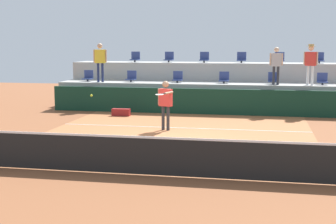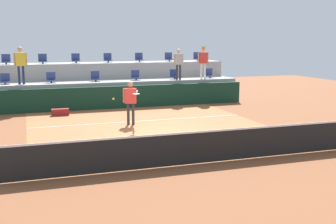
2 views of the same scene
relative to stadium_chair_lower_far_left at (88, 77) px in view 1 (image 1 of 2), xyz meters
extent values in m
plane|color=brown|center=(5.36, -7.23, -1.46)|extent=(40.00, 40.00, 0.00)
cube|color=#A36038|center=(5.36, -6.23, -1.46)|extent=(9.00, 10.00, 0.01)
cube|color=silver|center=(5.36, -4.83, -1.46)|extent=(9.00, 0.06, 0.00)
cube|color=black|center=(5.36, -11.23, -1.01)|extent=(10.40, 0.01, 0.87)
cube|color=white|center=(5.36, -11.23, -0.57)|extent=(10.40, 0.02, 0.05)
cube|color=#0F3323|center=(5.36, -1.23, -0.91)|extent=(13.00, 0.16, 1.10)
cube|color=#9E9E99|center=(5.36, 0.07, -0.84)|extent=(13.00, 1.80, 1.25)
cube|color=#9E9E99|center=(5.36, 1.87, -0.41)|extent=(13.00, 1.80, 2.10)
cylinder|color=#2D2D33|center=(0.00, -0.08, -0.16)|extent=(0.08, 0.08, 0.10)
cube|color=navy|center=(0.00, -0.08, -0.09)|extent=(0.44, 0.40, 0.04)
cube|color=navy|center=(0.00, 0.10, 0.12)|extent=(0.44, 0.04, 0.38)
cylinder|color=#2D2D33|center=(2.12, -0.08, -0.16)|extent=(0.08, 0.08, 0.10)
cube|color=navy|center=(2.12, -0.08, -0.09)|extent=(0.44, 0.40, 0.04)
cube|color=navy|center=(2.12, 0.10, 0.12)|extent=(0.44, 0.04, 0.38)
cylinder|color=#2D2D33|center=(4.31, -0.08, -0.16)|extent=(0.08, 0.08, 0.10)
cube|color=navy|center=(4.31, -0.08, -0.09)|extent=(0.44, 0.40, 0.04)
cube|color=navy|center=(4.31, 0.10, 0.12)|extent=(0.44, 0.04, 0.38)
cylinder|color=#2D2D33|center=(6.42, -0.08, -0.16)|extent=(0.08, 0.08, 0.10)
cube|color=navy|center=(6.42, -0.08, -0.09)|extent=(0.44, 0.40, 0.04)
cube|color=navy|center=(6.42, 0.10, 0.12)|extent=(0.44, 0.04, 0.38)
cylinder|color=#2D2D33|center=(8.58, -0.08, -0.16)|extent=(0.08, 0.08, 0.10)
cube|color=navy|center=(8.58, -0.08, -0.09)|extent=(0.44, 0.40, 0.04)
cube|color=navy|center=(8.58, 0.10, 0.12)|extent=(0.44, 0.04, 0.38)
cylinder|color=#2D2D33|center=(10.66, -0.08, -0.16)|extent=(0.08, 0.08, 0.10)
cube|color=navy|center=(10.66, -0.08, -0.09)|extent=(0.44, 0.40, 0.04)
cube|color=navy|center=(10.66, 0.10, 0.12)|extent=(0.44, 0.04, 0.38)
cylinder|color=#2D2D33|center=(0.02, 1.72, 0.69)|extent=(0.08, 0.08, 0.10)
cube|color=navy|center=(0.02, 1.72, 0.76)|extent=(0.44, 0.40, 0.04)
cube|color=navy|center=(0.02, 1.90, 0.97)|extent=(0.44, 0.04, 0.38)
cylinder|color=#2D2D33|center=(1.84, 1.72, 0.69)|extent=(0.08, 0.08, 0.10)
cube|color=navy|center=(1.84, 1.72, 0.76)|extent=(0.44, 0.40, 0.04)
cube|color=navy|center=(1.84, 1.90, 0.97)|extent=(0.44, 0.04, 0.38)
cylinder|color=#2D2D33|center=(3.56, 1.72, 0.69)|extent=(0.08, 0.08, 0.10)
cube|color=navy|center=(3.56, 1.72, 0.76)|extent=(0.44, 0.40, 0.04)
cube|color=navy|center=(3.56, 1.90, 0.97)|extent=(0.44, 0.04, 0.38)
cylinder|color=#2D2D33|center=(5.31, 1.72, 0.69)|extent=(0.08, 0.08, 0.10)
cube|color=navy|center=(5.31, 1.72, 0.76)|extent=(0.44, 0.40, 0.04)
cube|color=navy|center=(5.31, 1.90, 0.97)|extent=(0.44, 0.04, 0.38)
cylinder|color=#2D2D33|center=(7.11, 1.72, 0.69)|extent=(0.08, 0.08, 0.10)
cube|color=navy|center=(7.11, 1.72, 0.76)|extent=(0.44, 0.40, 0.04)
cube|color=navy|center=(7.11, 1.90, 0.97)|extent=(0.44, 0.04, 0.38)
cylinder|color=#2D2D33|center=(8.89, 1.72, 0.69)|extent=(0.08, 0.08, 0.10)
cube|color=navy|center=(8.89, 1.72, 0.76)|extent=(0.44, 0.40, 0.04)
cube|color=navy|center=(8.89, 1.90, 0.97)|extent=(0.44, 0.04, 0.38)
cylinder|color=#2D2D33|center=(10.69, 1.72, 0.69)|extent=(0.08, 0.08, 0.10)
cube|color=navy|center=(10.69, 1.72, 0.76)|extent=(0.44, 0.40, 0.04)
cube|color=navy|center=(10.69, 1.90, 0.97)|extent=(0.44, 0.04, 0.38)
cylinder|color=#2D2D33|center=(4.73, -5.34, -1.04)|extent=(0.14, 0.14, 0.85)
cylinder|color=#2D2D33|center=(4.92, -5.39, -1.04)|extent=(0.14, 0.14, 0.85)
cube|color=red|center=(4.83, -5.36, -0.31)|extent=(0.49, 0.31, 0.60)
sphere|color=#A87A5B|center=(4.83, -5.36, 0.15)|extent=(0.29, 0.29, 0.23)
cylinder|color=#A87A5B|center=(4.57, -5.29, -0.29)|extent=(0.09, 0.09, 0.57)
cylinder|color=#A87A5B|center=(5.00, -5.70, -0.11)|extent=(0.22, 0.54, 0.07)
cylinder|color=black|center=(4.90, -6.05, -0.11)|extent=(0.11, 0.26, 0.04)
ellipsoid|color=silver|center=(4.82, -6.32, -0.11)|extent=(0.34, 0.38, 0.03)
cylinder|color=navy|center=(0.65, -0.40, 0.22)|extent=(0.13, 0.13, 0.87)
cylinder|color=navy|center=(0.84, -0.37, 0.22)|extent=(0.13, 0.13, 0.87)
cube|color=yellow|center=(0.75, -0.38, 0.97)|extent=(0.50, 0.27, 0.62)
sphere|color=tan|center=(0.75, -0.38, 1.45)|extent=(0.28, 0.28, 0.24)
cylinder|color=tan|center=(0.48, -0.43, 0.99)|extent=(0.08, 0.08, 0.58)
cylinder|color=tan|center=(1.01, -0.33, 0.99)|extent=(0.08, 0.08, 0.58)
cylinder|color=#2D2D33|center=(8.59, -0.39, 0.18)|extent=(0.12, 0.12, 0.79)
cylinder|color=#2D2D33|center=(8.77, -0.38, 0.18)|extent=(0.12, 0.12, 0.79)
cube|color=#B2B2B7|center=(8.68, -0.38, 0.86)|extent=(0.44, 0.21, 0.56)
sphere|color=beige|center=(8.68, -0.38, 1.29)|extent=(0.23, 0.23, 0.22)
cylinder|color=beige|center=(8.43, -0.40, 0.88)|extent=(0.07, 0.07, 0.53)
cylinder|color=beige|center=(8.93, -0.37, 0.88)|extent=(0.07, 0.07, 0.53)
cylinder|color=white|center=(10.01, -0.37, 0.20)|extent=(0.13, 0.13, 0.83)
cylinder|color=white|center=(10.20, -0.40, 0.20)|extent=(0.13, 0.13, 0.83)
cube|color=red|center=(10.10, -0.38, 0.91)|extent=(0.48, 0.26, 0.59)
sphere|color=beige|center=(10.10, -0.38, 1.36)|extent=(0.26, 0.26, 0.23)
cylinder|color=beige|center=(9.85, -0.33, 0.93)|extent=(0.08, 0.08, 0.55)
cylinder|color=beige|center=(10.36, -0.43, 0.93)|extent=(0.08, 0.08, 0.55)
cylinder|color=tan|center=(10.10, -0.38, 1.44)|extent=(0.48, 0.48, 0.01)
cylinder|color=tan|center=(10.10, -0.38, 1.49)|extent=(0.28, 0.28, 0.09)
sphere|color=#CCE033|center=(3.43, -8.95, 0.11)|extent=(0.07, 0.07, 0.07)
cube|color=maroon|center=(2.32, -2.38, -1.31)|extent=(0.76, 0.28, 0.30)
camera|label=1|loc=(8.13, -21.76, 1.54)|focal=51.74mm
camera|label=2|loc=(0.96, -21.40, 1.88)|focal=44.80mm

